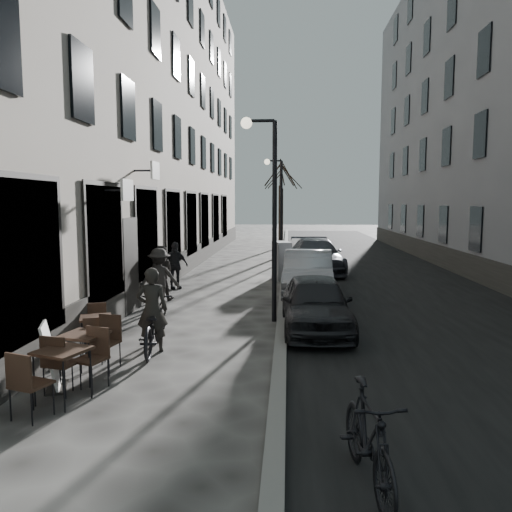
# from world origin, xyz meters

# --- Properties ---
(ground) EXTENTS (120.00, 120.00, 0.00)m
(ground) POSITION_xyz_m (0.00, 0.00, 0.00)
(ground) COLOR #34312F
(ground) RESTS_ON ground
(road) EXTENTS (7.30, 60.00, 0.00)m
(road) POSITION_xyz_m (3.85, 16.00, 0.00)
(road) COLOR black
(road) RESTS_ON ground
(kerb) EXTENTS (0.25, 60.00, 0.12)m
(kerb) POSITION_xyz_m (0.20, 16.00, 0.06)
(kerb) COLOR slate
(kerb) RESTS_ON ground
(building_left) EXTENTS (4.00, 35.00, 16.00)m
(building_left) POSITION_xyz_m (-6.00, 16.50, 8.00)
(building_left) COLOR #B0A294
(building_left) RESTS_ON ground
(building_right) EXTENTS (4.00, 35.00, 16.00)m
(building_right) POSITION_xyz_m (9.50, 16.50, 8.00)
(building_right) COLOR slate
(building_right) RESTS_ON ground
(streetlamp_near) EXTENTS (0.90, 0.28, 5.09)m
(streetlamp_near) POSITION_xyz_m (-0.17, 6.00, 3.16)
(streetlamp_near) COLOR black
(streetlamp_near) RESTS_ON ground
(streetlamp_far) EXTENTS (0.90, 0.28, 5.09)m
(streetlamp_far) POSITION_xyz_m (-0.17, 18.00, 3.16)
(streetlamp_far) COLOR black
(streetlamp_far) RESTS_ON ground
(tree_near) EXTENTS (2.40, 2.40, 5.70)m
(tree_near) POSITION_xyz_m (-0.10, 21.00, 4.66)
(tree_near) COLOR black
(tree_near) RESTS_ON ground
(tree_far) EXTENTS (2.40, 2.40, 5.70)m
(tree_far) POSITION_xyz_m (-0.10, 27.00, 4.66)
(tree_far) COLOR black
(tree_far) RESTS_ON ground
(bistro_set_a) EXTENTS (0.96, 1.71, 0.98)m
(bistro_set_a) POSITION_xyz_m (-3.04, 0.64, 0.50)
(bistro_set_a) COLOR #332216
(bistro_set_a) RESTS_ON ground
(bistro_set_b) EXTENTS (0.80, 1.69, 0.97)m
(bistro_set_b) POSITION_xyz_m (-3.09, 1.58, 0.50)
(bistro_set_b) COLOR #332216
(bistro_set_b) RESTS_ON ground
(bistro_set_c) EXTENTS (0.88, 1.52, 0.87)m
(bistro_set_c) POSITION_xyz_m (-3.52, 3.16, 0.45)
(bistro_set_c) COLOR #332216
(bistro_set_c) RESTS_ON ground
(sign_board) EXTENTS (0.56, 0.70, 1.09)m
(sign_board) POSITION_xyz_m (-3.46, 1.17, 0.44)
(sign_board) COLOR black
(sign_board) RESTS_ON ground
(utility_cabinet) EXTENTS (0.81, 1.11, 1.49)m
(utility_cabinet) POSITION_xyz_m (0.10, 12.78, 0.75)
(utility_cabinet) COLOR slate
(utility_cabinet) RESTS_ON ground
(bicycle) EXTENTS (0.94, 2.07, 1.05)m
(bicycle) POSITION_xyz_m (-2.39, 3.29, 0.53)
(bicycle) COLOR black
(bicycle) RESTS_ON ground
(cyclist_rider) EXTENTS (0.67, 0.48, 1.72)m
(cyclist_rider) POSITION_xyz_m (-2.39, 3.29, 0.86)
(cyclist_rider) COLOR black
(cyclist_rider) RESTS_ON ground
(pedestrian_near) EXTENTS (0.82, 0.64, 1.69)m
(pedestrian_near) POSITION_xyz_m (-3.60, 8.60, 0.84)
(pedestrian_near) COLOR #272422
(pedestrian_near) RESTS_ON ground
(pedestrian_mid) EXTENTS (1.23, 0.89, 1.72)m
(pedestrian_mid) POSITION_xyz_m (-3.32, 7.39, 0.86)
(pedestrian_mid) COLOR #2E2A28
(pedestrian_mid) RESTS_ON ground
(pedestrian_far) EXTENTS (1.02, 0.87, 1.64)m
(pedestrian_far) POSITION_xyz_m (-3.60, 10.55, 0.82)
(pedestrian_far) COLOR black
(pedestrian_far) RESTS_ON ground
(car_near) EXTENTS (1.67, 3.92, 1.32)m
(car_near) POSITION_xyz_m (1.00, 5.11, 0.66)
(car_near) COLOR black
(car_near) RESTS_ON ground
(car_mid) EXTENTS (1.72, 4.44, 1.44)m
(car_mid) POSITION_xyz_m (1.00, 9.74, 0.72)
(car_mid) COLOR #9B9CA3
(car_mid) RESTS_ON ground
(car_far) EXTENTS (2.45, 5.12, 1.44)m
(car_far) POSITION_xyz_m (1.53, 14.91, 0.72)
(car_far) COLOR #383A42
(car_far) RESTS_ON ground
(moped) EXTENTS (0.74, 1.89, 1.11)m
(moped) POSITION_xyz_m (1.20, -1.38, 0.55)
(moped) COLOR black
(moped) RESTS_ON ground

